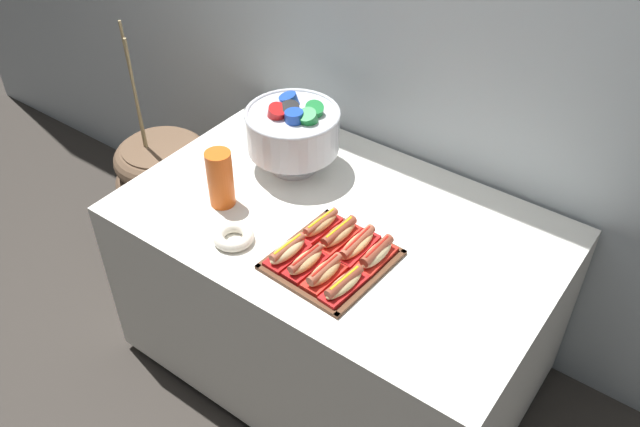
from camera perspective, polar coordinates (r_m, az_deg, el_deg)
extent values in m
plane|color=#38332D|center=(2.82, 1.36, -12.26)|extent=(10.00, 10.00, 0.00)
cube|color=#B2BCC1|center=(2.38, 9.55, 16.42)|extent=(6.00, 0.10, 2.60)
cube|color=white|center=(2.52, 1.50, -6.69)|extent=(1.48, 0.94, 0.72)
cylinder|color=black|center=(2.93, -12.64, -10.39)|extent=(0.05, 0.05, 0.04)
cylinder|color=black|center=(3.25, -4.05, -3.10)|extent=(0.05, 0.05, 0.04)
cylinder|color=black|center=(2.86, 15.88, -12.94)|extent=(0.05, 0.05, 0.04)
cylinder|color=brown|center=(3.15, -12.70, 1.02)|extent=(0.33, 0.33, 0.61)
torus|color=brown|center=(3.30, -12.10, -2.28)|extent=(0.47, 0.47, 0.11)
torus|color=brown|center=(3.22, -12.39, -0.67)|extent=(0.49, 0.49, 0.11)
torus|color=brown|center=(3.15, -12.70, 1.02)|extent=(0.47, 0.47, 0.11)
torus|color=brown|center=(3.07, -13.02, 2.79)|extent=(0.44, 0.44, 0.11)
torus|color=brown|center=(3.00, -13.35, 4.64)|extent=(0.41, 0.41, 0.11)
cylinder|color=#937F56|center=(2.83, -15.47, 9.67)|extent=(0.06, 0.04, 0.52)
cylinder|color=#937F56|center=(2.83, -15.59, 10.26)|extent=(0.01, 0.02, 0.57)
cube|color=#56331E|center=(2.12, 1.01, -4.03)|extent=(0.35, 0.38, 0.01)
cube|color=#56331E|center=(2.02, -2.06, -6.49)|extent=(0.33, 0.04, 0.01)
cube|color=#56331E|center=(2.21, 3.80, -1.51)|extent=(0.33, 0.04, 0.01)
cube|color=#56331E|center=(2.19, -2.20, -2.08)|extent=(0.04, 0.36, 0.01)
cube|color=#56331E|center=(2.05, 4.46, -5.81)|extent=(0.04, 0.36, 0.01)
cube|color=#B21414|center=(2.12, -2.77, -3.62)|extent=(0.08, 0.17, 0.02)
ellipsoid|color=beige|center=(2.10, -2.79, -3.15)|extent=(0.07, 0.15, 0.04)
cylinder|color=#A8563D|center=(2.09, -2.80, -2.89)|extent=(0.04, 0.14, 0.03)
cylinder|color=yellow|center=(2.08, -2.81, -2.64)|extent=(0.02, 0.12, 0.01)
cube|color=#B21414|center=(2.08, -1.22, -4.53)|extent=(0.08, 0.16, 0.02)
ellipsoid|color=tan|center=(2.06, -1.23, -4.08)|extent=(0.06, 0.15, 0.04)
cylinder|color=#9E4C38|center=(2.06, -1.24, -3.83)|extent=(0.04, 0.14, 0.03)
cylinder|color=red|center=(2.05, -1.24, -3.59)|extent=(0.02, 0.12, 0.01)
cube|color=red|center=(2.05, 0.38, -5.46)|extent=(0.08, 0.16, 0.02)
ellipsoid|color=tan|center=(2.03, 0.39, -5.00)|extent=(0.06, 0.15, 0.04)
cylinder|color=#A8563D|center=(2.02, 0.39, -4.75)|extent=(0.04, 0.14, 0.03)
cylinder|color=red|center=(2.01, 0.39, -4.47)|extent=(0.01, 0.12, 0.01)
cube|color=red|center=(2.01, 2.05, -6.43)|extent=(0.08, 0.17, 0.02)
ellipsoid|color=#E0BC7F|center=(2.00, 2.06, -6.03)|extent=(0.06, 0.16, 0.04)
cylinder|color=brown|center=(1.99, 2.07, -5.81)|extent=(0.04, 0.15, 0.03)
cylinder|color=yellow|center=(1.98, 2.08, -5.53)|extent=(0.02, 0.13, 0.01)
cube|color=red|center=(2.21, 0.07, -1.35)|extent=(0.07, 0.17, 0.02)
ellipsoid|color=tan|center=(2.19, 0.08, -0.92)|extent=(0.06, 0.16, 0.04)
cylinder|color=#A8563D|center=(2.19, 0.08, -0.68)|extent=(0.04, 0.15, 0.03)
cylinder|color=yellow|center=(2.18, 0.08, -0.44)|extent=(0.02, 0.12, 0.01)
cube|color=red|center=(2.17, 1.60, -2.18)|extent=(0.08, 0.18, 0.02)
ellipsoid|color=tan|center=(2.16, 1.61, -1.73)|extent=(0.06, 0.16, 0.04)
cylinder|color=brown|center=(2.15, 1.62, -1.49)|extent=(0.04, 0.15, 0.03)
cylinder|color=yellow|center=(2.14, 1.63, -1.20)|extent=(0.02, 0.13, 0.01)
cube|color=red|center=(2.14, 3.18, -3.03)|extent=(0.07, 0.18, 0.02)
ellipsoid|color=tan|center=(2.13, 3.20, -2.63)|extent=(0.06, 0.17, 0.04)
cylinder|color=#A8563D|center=(2.12, 3.21, -2.41)|extent=(0.03, 0.16, 0.03)
cylinder|color=red|center=(2.11, 3.23, -2.13)|extent=(0.01, 0.14, 0.01)
cube|color=red|center=(2.11, 4.81, -3.91)|extent=(0.07, 0.16, 0.02)
ellipsoid|color=beige|center=(2.09, 4.85, -3.43)|extent=(0.06, 0.15, 0.04)
cylinder|color=brown|center=(2.08, 4.87, -3.16)|extent=(0.04, 0.14, 0.03)
cylinder|color=red|center=(2.07, 4.89, -2.86)|extent=(0.01, 0.12, 0.01)
cylinder|color=silver|center=(2.51, -2.24, 4.19)|extent=(0.18, 0.18, 0.02)
cone|color=silver|center=(2.49, -2.27, 4.98)|extent=(0.06, 0.06, 0.07)
cylinder|color=silver|center=(2.43, -2.33, 7.04)|extent=(0.34, 0.34, 0.15)
torus|color=silver|center=(2.39, -2.38, 8.52)|extent=(0.34, 0.34, 0.02)
cylinder|color=#197A33|center=(2.36, -0.85, 7.51)|extent=(0.09, 0.12, 0.14)
cylinder|color=#197A33|center=(2.41, -0.59, 8.17)|extent=(0.10, 0.10, 0.15)
cylinder|color=#1E47B2|center=(2.46, -2.35, 8.84)|extent=(0.10, 0.09, 0.14)
cylinder|color=black|center=(2.41, -2.52, 8.13)|extent=(0.11, 0.12, 0.14)
cylinder|color=red|center=(2.40, -3.80, 7.93)|extent=(0.11, 0.09, 0.14)
cylinder|color=#1E47B2|center=(2.36, -2.17, 7.39)|extent=(0.08, 0.08, 0.12)
cylinder|color=#EA5B19|center=(2.33, -8.40, 2.09)|extent=(0.09, 0.09, 0.12)
cylinder|color=#EA5B19|center=(2.32, -8.45, 2.52)|extent=(0.09, 0.09, 0.12)
cylinder|color=#EA5B19|center=(2.30, -8.50, 2.96)|extent=(0.09, 0.09, 0.12)
cylinder|color=#EA5B19|center=(2.29, -8.56, 3.40)|extent=(0.09, 0.09, 0.12)
cylinder|color=#EA5B19|center=(2.28, -8.61, 3.84)|extent=(0.09, 0.09, 0.12)
torus|color=silver|center=(2.20, -7.39, -1.97)|extent=(0.13, 0.13, 0.04)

